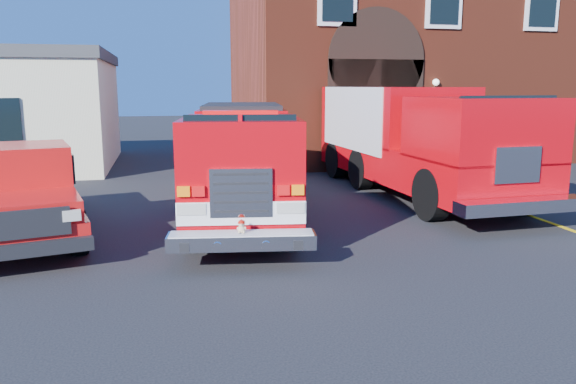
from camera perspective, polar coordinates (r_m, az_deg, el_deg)
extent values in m
plane|color=black|center=(10.95, -1.37, -5.55)|extent=(100.00, 100.00, 0.00)
cube|color=yellow|center=(14.49, 23.89, -2.41)|extent=(0.12, 3.00, 0.01)
cube|color=yellow|center=(16.94, 17.92, -0.22)|extent=(0.12, 3.00, 0.01)
cube|color=yellow|center=(19.54, 13.50, 1.41)|extent=(0.12, 3.00, 0.01)
cube|color=maroon|center=(26.71, 12.12, 12.50)|extent=(15.00, 10.00, 8.00)
cube|color=black|center=(20.74, 8.83, 7.65)|extent=(3.60, 0.12, 4.00)
cylinder|color=black|center=(20.73, 8.99, 13.18)|extent=(3.60, 0.12, 3.60)
cube|color=black|center=(21.91, 15.59, 18.04)|extent=(1.40, 0.10, 1.80)
cube|color=black|center=(24.01, 24.43, 16.82)|extent=(1.40, 0.10, 1.80)
cube|color=black|center=(19.94, -27.16, 6.49)|extent=(1.20, 0.10, 1.40)
cylinder|color=black|center=(10.90, -9.81, -3.14)|extent=(0.45, 1.01, 0.97)
cylinder|color=black|center=(10.88, 0.46, -3.00)|extent=(0.45, 1.01, 0.97)
cube|color=#BE040C|center=(13.56, -4.64, 0.86)|extent=(3.33, 8.20, 0.80)
cube|color=#BE040C|center=(15.45, -4.67, 5.87)|extent=(2.75, 4.17, 1.42)
cube|color=#BE040C|center=(10.87, -4.78, 4.06)|extent=(2.59, 3.12, 1.33)
cube|color=black|center=(9.73, -4.85, 5.38)|extent=(1.94, 0.35, 0.83)
cube|color=red|center=(10.81, -4.84, 7.93)|extent=(1.44, 0.50, 0.12)
cube|color=white|center=(9.61, -4.75, -2.18)|extent=(2.20, 0.37, 0.39)
cube|color=silver|center=(9.52, -4.78, -0.11)|extent=(1.06, 0.20, 0.83)
cube|color=silver|center=(9.47, -4.72, -4.97)|extent=(2.52, 0.84, 0.25)
cube|color=#B7B7BF|center=(15.50, -8.81, 5.80)|extent=(0.49, 3.16, 1.15)
cube|color=#B7B7BF|center=(15.49, -0.52, 5.92)|extent=(0.49, 3.16, 1.15)
sphere|color=tan|center=(9.42, -4.74, -3.81)|extent=(0.15, 0.15, 0.13)
sphere|color=tan|center=(9.39, -4.75, -3.25)|extent=(0.12, 0.12, 0.11)
sphere|color=tan|center=(9.39, -5.00, -3.01)|extent=(0.05, 0.05, 0.04)
sphere|color=tan|center=(9.39, -4.50, -3.00)|extent=(0.05, 0.05, 0.04)
ellipsoid|color=red|center=(9.39, -4.75, -3.05)|extent=(0.13, 0.13, 0.06)
cylinder|color=red|center=(9.38, -4.75, -3.15)|extent=(0.14, 0.14, 0.01)
cylinder|color=black|center=(11.04, -20.54, -3.88)|extent=(0.48, 0.88, 0.83)
cube|color=red|center=(12.84, -25.53, -1.55)|extent=(3.36, 6.04, 0.47)
cube|color=red|center=(10.77, -25.52, -1.48)|extent=(2.22, 1.96, 0.36)
cube|color=red|center=(12.40, -25.81, 1.93)|extent=(2.30, 2.26, 1.04)
cube|color=red|center=(14.41, -25.77, 1.35)|extent=(2.37, 2.57, 0.57)
cube|color=black|center=(10.00, -25.18, -5.39)|extent=(2.09, 0.64, 0.23)
cylinder|color=black|center=(13.33, 14.37, -0.26)|extent=(0.44, 1.23, 1.21)
cylinder|color=black|center=(14.66, 22.67, 0.23)|extent=(0.44, 1.23, 1.21)
cube|color=#BE040C|center=(16.53, 12.86, 3.05)|extent=(3.15, 8.94, 0.99)
cube|color=#BE040C|center=(17.89, 10.55, 7.79)|extent=(3.00, 5.63, 1.66)
cube|color=#BE040C|center=(13.77, 19.09, 6.10)|extent=(2.87, 2.77, 1.43)
cube|color=#B7B7BF|center=(17.34, 6.35, 7.45)|extent=(0.25, 4.63, 1.88)
cube|color=#B7B7BF|center=(18.53, 14.45, 7.39)|extent=(0.25, 4.63, 1.88)
cube|color=silver|center=(12.69, 22.70, -1.30)|extent=(3.00, 0.63, 0.28)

